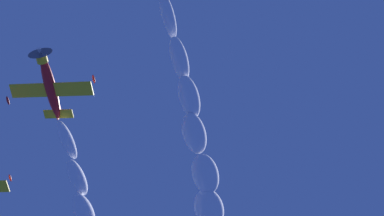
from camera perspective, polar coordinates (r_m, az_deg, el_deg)
The scene contains 1 object.
airplane_left_wingman at distance 89.18m, azimuth -10.19°, elevation 1.65°, with size 8.33×8.73×3.71m.
Camera 1 is at (-31.21, 8.75, 1.56)m, focal length 74.19 mm.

